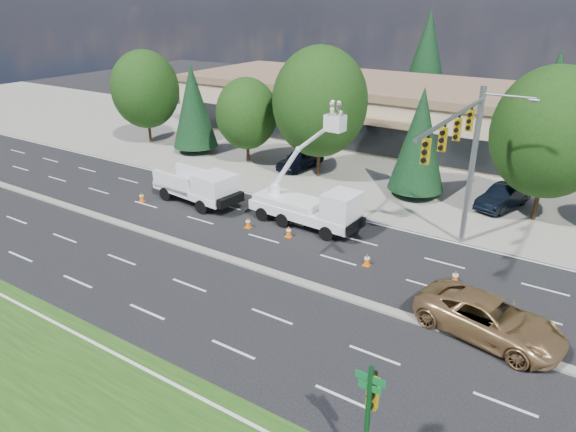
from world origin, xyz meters
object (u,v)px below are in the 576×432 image
Objects in this scene: signal_mast at (465,150)px; bucket_truck at (313,202)px; street_sign_pole at (370,409)px; utility_pickup at (200,190)px; minivan at (489,319)px.

signal_mast is 1.27× the size of bucket_truck.
street_sign_pole is 23.40m from utility_pickup.
street_sign_pole is 0.65× the size of minivan.
utility_pickup is 1.09× the size of minivan.
utility_pickup is at bearing -174.37° from signal_mast.
street_sign_pole is 9.26m from minivan.
utility_pickup is at bearing -170.92° from bucket_truck.
street_sign_pole reaches higher than minivan.
bucket_truck is at bearing 125.44° from street_sign_pole.
street_sign_pole reaches higher than utility_pickup.
signal_mast is 8.97m from minivan.
signal_mast is 15.99m from street_sign_pole.
minivan is at bearing -21.29° from bucket_truck.
bucket_truck is at bearing 76.03° from minivan.
street_sign_pole is at bearing -82.73° from signal_mast.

